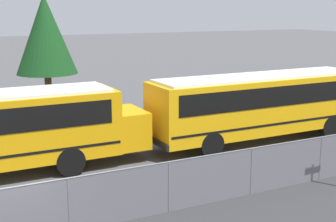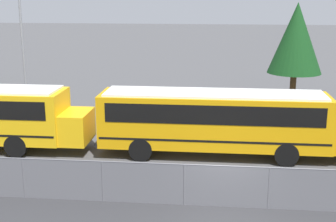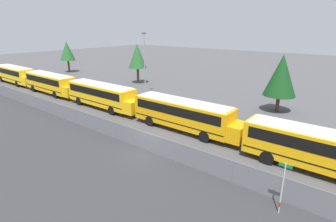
% 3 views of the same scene
% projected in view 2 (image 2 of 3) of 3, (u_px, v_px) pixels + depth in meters
% --- Properties ---
extents(ground_plane, '(200.00, 200.00, 0.00)m').
position_uv_depth(ground_plane, '(225.00, 207.00, 17.25)').
color(ground_plane, '#4C4C4F').
extents(fence, '(101.31, 0.07, 1.62)m').
position_uv_depth(fence, '(226.00, 186.00, 17.04)').
color(fence, '#9EA0A5').
rests_on(fence, ground_plane).
extents(school_bus_3, '(12.18, 2.49, 3.12)m').
position_uv_depth(school_bus_3, '(219.00, 118.00, 22.19)').
color(school_bus_3, orange).
rests_on(school_bus_3, ground_plane).
extents(light_pole, '(0.60, 0.24, 9.28)m').
position_uv_depth(light_pole, '(22.00, 34.00, 30.41)').
color(light_pole, gray).
rests_on(light_pole, ground_plane).
extents(tree_3, '(3.82, 3.82, 7.01)m').
position_uv_depth(tree_3, '(296.00, 38.00, 33.01)').
color(tree_3, '#51381E').
rests_on(tree_3, ground_plane).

